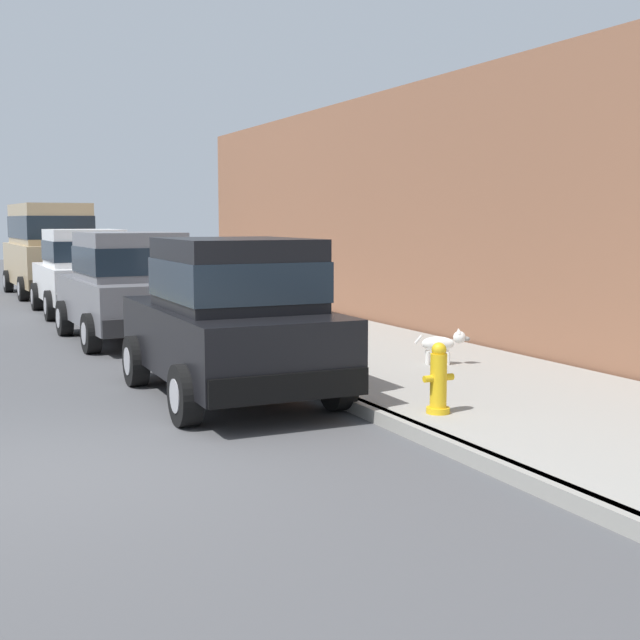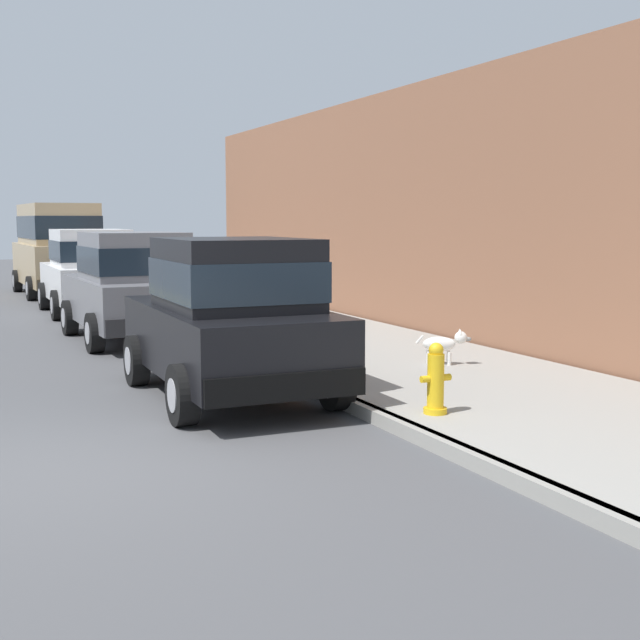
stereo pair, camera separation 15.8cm
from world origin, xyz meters
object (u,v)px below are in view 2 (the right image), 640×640
at_px(car_tan_van, 58,245).
at_px(fire_hydrant, 436,381).
at_px(car_black_hatchback, 231,316).
at_px(car_white_hatchback, 90,270).
at_px(car_grey_hatchback, 132,285).
at_px(dog_white, 444,343).

height_order(car_tan_van, fire_hydrant, car_tan_van).
xyz_separation_m(car_tan_van, fire_hydrant, (1.44, -17.26, -0.92)).
distance_m(car_black_hatchback, car_white_hatchback, 9.87).
xyz_separation_m(car_black_hatchback, car_grey_hatchback, (-0.05, 5.20, 0.00)).
distance_m(car_tan_van, dog_white, 15.19).
bearing_deg(car_black_hatchback, fire_hydrant, -56.42).
bearing_deg(dog_white, car_tan_van, 101.80).
bearing_deg(fire_hydrant, car_tan_van, 94.76).
height_order(car_grey_hatchback, fire_hydrant, car_grey_hatchback).
xyz_separation_m(car_grey_hatchback, car_tan_van, (0.05, 9.90, 0.42)).
relative_size(car_white_hatchback, dog_white, 5.47).
relative_size(car_black_hatchback, car_grey_hatchback, 0.99).
bearing_deg(car_grey_hatchback, fire_hydrant, -78.58).
distance_m(car_white_hatchback, dog_white, 10.12).
height_order(car_black_hatchback, car_grey_hatchback, same).
relative_size(car_tan_van, dog_white, 7.14).
distance_m(car_black_hatchback, fire_hydrant, 2.64).
bearing_deg(car_black_hatchback, car_tan_van, 90.02).
distance_m(car_grey_hatchback, car_tan_van, 9.91).
xyz_separation_m(car_grey_hatchback, fire_hydrant, (1.49, -7.36, -0.50)).
bearing_deg(car_tan_van, car_white_hatchback, -89.93).
bearing_deg(car_white_hatchback, dog_white, -72.17).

